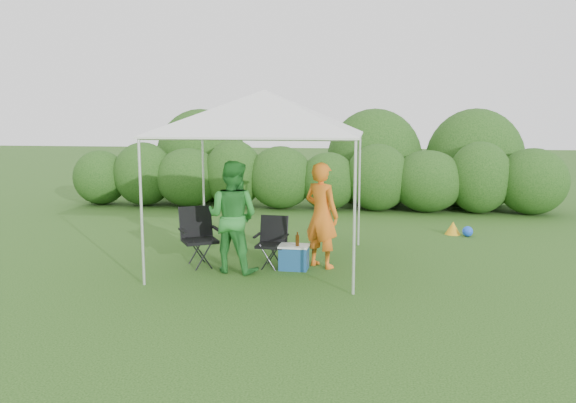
# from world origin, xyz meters

# --- Properties ---
(ground) EXTENTS (70.00, 70.00, 0.00)m
(ground) POSITION_xyz_m (0.00, 0.00, 0.00)
(ground) COLOR #315B1D
(hedge) EXTENTS (12.92, 1.53, 1.80)m
(hedge) POSITION_xyz_m (0.16, 6.00, 0.83)
(hedge) COLOR #285219
(hedge) RESTS_ON ground
(canopy) EXTENTS (3.10, 3.10, 2.83)m
(canopy) POSITION_xyz_m (0.00, 0.50, 2.46)
(canopy) COLOR silver
(canopy) RESTS_ON ground
(chair_right) EXTENTS (0.53, 0.49, 0.81)m
(chair_right) POSITION_xyz_m (0.15, 0.29, 0.46)
(chair_right) COLOR black
(chair_right) RESTS_ON ground
(chair_left) EXTENTS (0.75, 0.73, 0.95)m
(chair_left) POSITION_xyz_m (-1.05, 0.18, 0.54)
(chair_left) COLOR black
(chair_left) RESTS_ON ground
(man) EXTENTS (0.74, 0.67, 1.69)m
(man) POSITION_xyz_m (0.94, 0.36, 0.85)
(man) COLOR orange
(man) RESTS_ON ground
(woman) EXTENTS (0.97, 0.83, 1.74)m
(woman) POSITION_xyz_m (-0.40, -0.10, 0.87)
(woman) COLOR #2B8431
(woman) RESTS_ON ground
(cooler) EXTENTS (0.48, 0.35, 0.39)m
(cooler) POSITION_xyz_m (0.52, 0.15, 0.20)
(cooler) COLOR navy
(cooler) RESTS_ON ground
(bottle) EXTENTS (0.06, 0.06, 0.22)m
(bottle) POSITION_xyz_m (0.58, 0.11, 0.50)
(bottle) COLOR #592D0C
(bottle) RESTS_ON cooler
(lawn_toy) EXTENTS (0.53, 0.44, 0.27)m
(lawn_toy) POSITION_xyz_m (3.48, 3.22, 0.13)
(lawn_toy) COLOR orange
(lawn_toy) RESTS_ON ground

